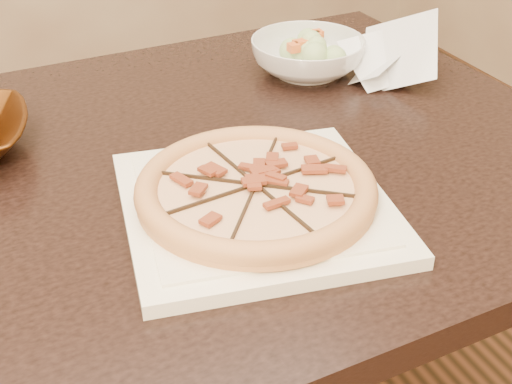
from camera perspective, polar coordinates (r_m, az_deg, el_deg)
dining_table at (r=1.02m, az=-10.00°, el=-3.83°), size 1.36×0.91×0.75m
plate at (r=0.86m, az=0.00°, el=-1.09°), size 0.36×0.36×0.02m
pizza at (r=0.85m, az=-0.00°, el=0.23°), size 0.29×0.29×0.03m
salad_bowl at (r=1.25m, az=4.15°, el=10.77°), size 0.21×0.21×0.06m
salad at (r=1.23m, az=4.20°, el=12.85°), size 0.08×0.11×0.04m
cling_film at (r=1.25m, az=10.89°, el=10.16°), size 0.17×0.16×0.05m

